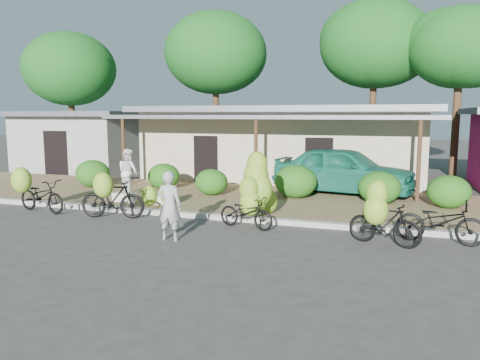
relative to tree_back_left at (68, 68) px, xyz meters
The scene contains 28 objects.
ground 19.80m from the tree_back_left, 43.77° to the right, with size 100.00×100.00×0.00m, color #3D3A38.
sidewalk 16.89m from the tree_back_left, 30.66° to the right, with size 60.00×6.00×0.12m, color #917A4E.
curb 18.52m from the tree_back_left, 39.07° to the right, with size 60.00×0.25×0.15m, color #A8A399.
shop_main 14.43m from the tree_back_left, ahead, with size 13.00×8.50×3.35m.
shop_grey 5.35m from the tree_back_left, 38.29° to the right, with size 7.00×6.00×3.15m.
tree_back_left is the anchor object (origin of this frame).
tree_far_center 8.60m from the tree_back_left, 20.56° to the left, with size 6.04×5.99×8.96m.
tree_center_right 17.39m from the tree_back_left, 11.63° to the left, with size 5.97×5.91×9.10m.
tree_near_right 21.06m from the tree_back_left, ahead, with size 4.92×4.78×8.04m.
hedge_0 11.66m from the tree_back_left, 47.48° to the right, with size 1.38×1.24×1.08m, color #1E4F12.
hedge_1 13.40m from the tree_back_left, 35.98° to the right, with size 1.27×1.14×0.99m, color #1E4F12.
hedge_2 15.56m from the tree_back_left, 32.97° to the right, with size 1.20×1.08×0.94m, color #1E4F12.
hedge_3 17.81m from the tree_back_left, 26.36° to the right, with size 1.47×1.33×1.15m, color #1E4F12.
hedge_4 20.36m from the tree_back_left, 23.29° to the right, with size 1.36×1.22×1.06m, color #1E4F12.
hedge_5 22.23m from the tree_back_left, 21.20° to the right, with size 1.31×1.18×1.02m, color #1E4F12.
bike_far_left 15.46m from the tree_back_left, 55.50° to the right, with size 2.04×1.43×1.47m.
bike_left 16.98m from the tree_back_left, 47.92° to the right, with size 1.96×1.34×1.43m.
bike_center 19.52m from the tree_back_left, 37.64° to the right, with size 1.71×1.32×2.02m.
bike_right 22.80m from the tree_back_left, 34.27° to the right, with size 1.76×1.32×1.60m.
bike_far_right 23.49m from the tree_back_left, 31.00° to the right, with size 2.03×0.86×1.04m.
loose_banana_a 16.15m from the tree_back_left, 42.98° to the right, with size 0.51×0.43×0.63m, color #A7C531.
loose_banana_b 16.42m from the tree_back_left, 41.01° to the right, with size 0.52×0.45×0.66m, color #A7C531.
loose_banana_c 19.05m from the tree_back_left, 34.57° to the right, with size 0.58×0.49×0.73m, color #A7C531.
sack_near 16.11m from the tree_back_left, 41.94° to the right, with size 0.85×0.40×0.30m, color beige.
sack_far 15.26m from the tree_back_left, 45.13° to the right, with size 0.75×0.38×0.28m, color beige.
vendor 19.77m from the tree_back_left, 45.10° to the right, with size 0.61×0.40×1.68m, color #949494.
bystander 13.86m from the tree_back_left, 43.22° to the right, with size 0.81×0.63×1.67m, color white.
teal_van 18.49m from the tree_back_left, 20.14° to the right, with size 2.05×5.09×1.73m, color #186E56.
Camera 1 is at (4.95, -10.27, 3.00)m, focal length 35.00 mm.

